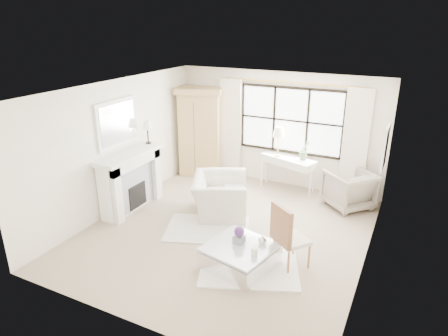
{
  "coord_description": "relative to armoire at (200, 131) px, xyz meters",
  "views": [
    {
      "loc": [
        2.94,
        -6.02,
        3.83
      ],
      "look_at": [
        -0.16,
        0.2,
        1.2
      ],
      "focal_mm": 32.0,
      "sensor_mm": 36.0,
      "label": 1
    }
  ],
  "objects": [
    {
      "name": "armoire",
      "position": [
        0.0,
        0.0,
        0.0
      ],
      "size": [
        1.28,
        1.01,
        2.24
      ],
      "rotation": [
        0.0,
        0.0,
        0.31
      ],
      "color": "tan",
      "rests_on": "floor"
    },
    {
      "name": "art_frame",
      "position": [
        4.41,
        -0.72,
        0.41
      ],
      "size": [
        0.04,
        0.62,
        0.82
      ],
      "primitive_type": "cube",
      "color": "silver",
      "rests_on": "wall_right"
    },
    {
      "name": "art_canvas",
      "position": [
        4.39,
        -0.72,
        0.41
      ],
      "size": [
        0.01,
        0.52,
        0.72
      ],
      "primitive_type": "cube",
      "color": "#B4A38B",
      "rests_on": "wall_right"
    },
    {
      "name": "club_armchair",
      "position": [
        1.47,
        -1.8,
        -0.74
      ],
      "size": [
        1.48,
        1.56,
        0.79
      ],
      "primitive_type": "imported",
      "rotation": [
        0.0,
        0.0,
        2.0
      ],
      "color": "beige",
      "rests_on": "floor"
    },
    {
      "name": "wall_right",
      "position": [
        4.44,
        -2.42,
        0.21
      ],
      "size": [
        0.0,
        5.5,
        5.5
      ],
      "primitive_type": "plane",
      "rotation": [
        1.57,
        0.0,
        -1.57
      ],
      "color": "white",
      "rests_on": "ground"
    },
    {
      "name": "curtain_right",
      "position": [
        3.74,
        0.23,
        0.1
      ],
      "size": [
        0.55,
        0.1,
        2.47
      ],
      "primitive_type": "cube",
      "color": "white",
      "rests_on": "ground"
    },
    {
      "name": "wall_front",
      "position": [
        1.94,
        -5.17,
        0.21
      ],
      "size": [
        5.0,
        0.0,
        5.0
      ],
      "primitive_type": "plane",
      "rotation": [
        -1.57,
        0.0,
        0.0
      ],
      "color": "white",
      "rests_on": "ground"
    },
    {
      "name": "coffee_vase",
      "position": [
        2.92,
        -3.12,
        -0.69
      ],
      "size": [
        0.16,
        0.16,
        0.15
      ],
      "primitive_type": "imported",
      "rotation": [
        0.0,
        0.0,
        0.16
      ],
      "color": "silver",
      "rests_on": "coffee_table"
    },
    {
      "name": "french_chair",
      "position": [
        3.34,
        -2.95,
        -0.83
      ],
      "size": [
        0.68,
        0.68,
        1.08
      ],
      "rotation": [
        0.0,
        0.0,
        2.49
      ],
      "color": "#94623E",
      "rests_on": "floor"
    },
    {
      "name": "orchid_plant",
      "position": [
        2.69,
        0.01,
        -0.11
      ],
      "size": [
        0.32,
        0.31,
        0.46
      ],
      "primitive_type": "imported",
      "rotation": [
        0.0,
        0.0,
        0.62
      ],
      "color": "#556E49",
      "rests_on": "console_table"
    },
    {
      "name": "curtain_left",
      "position": [
        0.74,
        0.23,
        0.1
      ],
      "size": [
        0.55,
        0.1,
        2.47
      ],
      "primitive_type": "cube",
      "color": "silver",
      "rests_on": "ground"
    },
    {
      "name": "window_pane",
      "position": [
        2.24,
        0.31,
        0.46
      ],
      "size": [
        2.4,
        0.02,
        1.5
      ],
      "primitive_type": "cube",
      "color": "white",
      "rests_on": "wall_back"
    },
    {
      "name": "wall_back",
      "position": [
        1.94,
        0.33,
        0.21
      ],
      "size": [
        5.0,
        0.0,
        5.0
      ],
      "primitive_type": "plane",
      "rotation": [
        1.57,
        0.0,
        0.0
      ],
      "color": "white",
      "rests_on": "ground"
    },
    {
      "name": "side_table",
      "position": [
        1.6,
        -1.41,
        -0.81
      ],
      "size": [
        0.4,
        0.4,
        0.51
      ],
      "color": "silver",
      "rests_on": "floor"
    },
    {
      "name": "wingback_chair",
      "position": [
        3.79,
        -0.31,
        -0.73
      ],
      "size": [
        1.25,
        1.24,
        0.81
      ],
      "primitive_type": "imported",
      "rotation": [
        0.0,
        0.0,
        -2.3
      ],
      "color": "gray",
      "rests_on": "floor"
    },
    {
      "name": "ceiling",
      "position": [
        1.94,
        -2.42,
        1.56
      ],
      "size": [
        5.5,
        5.5,
        0.0
      ],
      "primitive_type": "plane",
      "rotation": [
        3.14,
        0.0,
        0.0
      ],
      "color": "white",
      "rests_on": "ground"
    },
    {
      "name": "planter_flowers",
      "position": [
        2.57,
        -3.26,
        -0.56
      ],
      "size": [
        0.16,
        0.16,
        0.16
      ],
      "primitive_type": "sphere",
      "color": "#4E2968",
      "rests_on": "planter_box"
    },
    {
      "name": "wall_left",
      "position": [
        -0.56,
        -2.42,
        0.21
      ],
      "size": [
        0.0,
        5.5,
        5.5
      ],
      "primitive_type": "plane",
      "rotation": [
        1.57,
        0.0,
        1.57
      ],
      "color": "white",
      "rests_on": "ground"
    },
    {
      "name": "console_table",
      "position": [
        2.33,
        0.02,
        -0.74
      ],
      "size": [
        1.38,
        0.84,
        0.8
      ],
      "rotation": [
        0.0,
        0.0,
        -0.33
      ],
      "color": "white",
      "rests_on": "floor"
    },
    {
      "name": "rug_right",
      "position": [
        2.79,
        -3.32,
        -1.12
      ],
      "size": [
        1.9,
        1.68,
        0.03
      ],
      "primitive_type": "cube",
      "rotation": [
        0.0,
        0.0,
        0.38
      ],
      "color": "white",
      "rests_on": "floor"
    },
    {
      "name": "planter_box",
      "position": [
        2.57,
        -3.26,
        -0.7
      ],
      "size": [
        0.18,
        0.18,
        0.12
      ],
      "primitive_type": "cube",
      "rotation": [
        0.0,
        0.0,
        -0.08
      ],
      "color": "slate",
      "rests_on": "coffee_table"
    },
    {
      "name": "coffee_table",
      "position": [
        2.63,
        -3.35,
        -0.96
      ],
      "size": [
        1.19,
        1.19,
        0.38
      ],
      "rotation": [
        0.0,
        0.0,
        -0.22
      ],
      "color": "white",
      "rests_on": "floor"
    },
    {
      "name": "floor",
      "position": [
        1.94,
        -2.42,
        -1.14
      ],
      "size": [
        5.5,
        5.5,
        0.0
      ],
      "primitive_type": "plane",
      "color": "tan",
      "rests_on": "ground"
    },
    {
      "name": "mirror_glass",
      "position": [
        -0.5,
        -2.42,
        0.7
      ],
      "size": [
        0.02,
        1.0,
        0.8
      ],
      "primitive_type": "cube",
      "color": "silver",
      "rests_on": "wall_left"
    },
    {
      "name": "window_frame",
      "position": [
        2.24,
        0.3,
        0.46
      ],
      "size": [
        2.5,
        0.04,
        1.5
      ],
      "primitive_type": null,
      "color": "black",
      "rests_on": "wall_back"
    },
    {
      "name": "mirror_frame",
      "position": [
        -0.53,
        -2.42,
        0.7
      ],
      "size": [
        0.05,
        1.15,
        0.95
      ],
      "primitive_type": "cube",
      "color": "white",
      "rests_on": "wall_left"
    },
    {
      "name": "mantel_lamp",
      "position": [
        -0.3,
        -1.75,
        0.51
      ],
      "size": [
        0.22,
        0.22,
        0.51
      ],
      "color": "black",
      "rests_on": "fireplace"
    },
    {
      "name": "rug_left",
      "position": [
        1.58,
        -2.53,
        -1.13
      ],
      "size": [
        1.85,
        1.58,
        0.03
      ],
      "primitive_type": "cube",
      "rotation": [
        0.0,
        0.0,
        0.36
      ],
      "color": "silver",
      "rests_on": "floor"
    },
    {
      "name": "console_lamp",
      "position": [
        2.07,
        0.0,
        0.22
      ],
      "size": [
        0.28,
        0.28,
        0.69
      ],
      "color": "#A68139",
      "rests_on": "console_table"
    },
    {
      "name": "curtain_rod",
      "position": [
        2.24,
        0.25,
        1.33
      ],
      "size": [
        3.3,
        0.04,
        0.04
      ],
      "primitive_type": "cylinder",
      "rotation": [
        0.0,
        1.57,
        0.0
      ],
      "color": "#B08D3D",
      "rests_on": "wall_back"
    },
    {
      "name": "pillar_candle",
      "position": [
        2.93,
        -3.49,
        -0.7
      ],
      "size": [
        0.1,
        0.1,
        0.12
      ],
      "primitive_type": "cylinder",
      "color": "silver",
      "rests_on": "coffee_table"
    },
    {
      "name": "fireplace",
      "position": [
        -0.33,
        -2.42,
        -0.49
      ],
      "size": [
        0.58,
        1.66,
        1.26
      ],
      "color": "white",
      "rests_on": "ground"
    }
  ]
}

